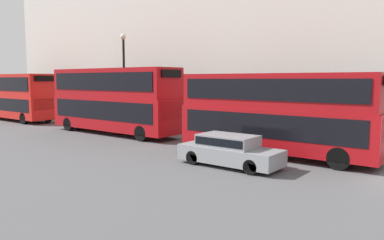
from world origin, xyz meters
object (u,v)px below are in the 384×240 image
at_px(bus_second_in_queue, 114,98).
at_px(bus_leading, 276,111).
at_px(car_dark_sedan, 229,150).
at_px(bus_third_in_queue, 15,95).
at_px(pedestrian, 32,110).

bearing_deg(bus_second_in_queue, bus_leading, -90.00).
bearing_deg(bus_leading, car_dark_sedan, 170.03).
bearing_deg(bus_third_in_queue, pedestrian, 20.40).
bearing_deg(car_dark_sedan, pedestrian, 78.50).
distance_m(bus_leading, car_dark_sedan, 3.79).
height_order(bus_leading, pedestrian, bus_leading).
xyz_separation_m(bus_leading, bus_second_in_queue, (-0.00, 12.47, 0.23)).
bearing_deg(bus_third_in_queue, car_dark_sedan, -97.41).
height_order(bus_second_in_queue, car_dark_sedan, bus_second_in_queue).
height_order(bus_second_in_queue, bus_third_in_queue, bus_second_in_queue).
distance_m(bus_third_in_queue, pedestrian, 2.72).
xyz_separation_m(bus_leading, bus_third_in_queue, (-0.00, 26.73, 0.09)).
xyz_separation_m(car_dark_sedan, pedestrian, (5.47, 26.90, 0.06)).
xyz_separation_m(bus_second_in_queue, pedestrian, (2.07, 15.03, -1.73)).
height_order(bus_third_in_queue, car_dark_sedan, bus_third_in_queue).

